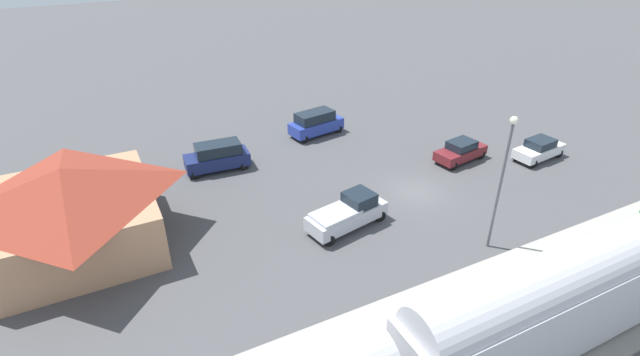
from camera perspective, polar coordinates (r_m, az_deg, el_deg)
ground_plane at (r=35.33m, az=11.31°, el=-1.63°), size 200.00×200.00×0.00m
railway_track at (r=28.03m, az=29.23°, el=-14.49°), size 4.80×70.00×0.30m
platform at (r=29.58m, az=23.14°, el=-10.17°), size 3.20×46.00×0.30m
station_building at (r=31.34m, az=-27.62°, el=-3.12°), size 10.25×9.75×5.30m
pickup_silver at (r=30.49m, az=3.38°, el=-4.16°), size 2.96×5.68×2.14m
sedan_maroon at (r=40.26m, az=16.45°, el=3.13°), size 2.50×4.73×1.74m
suv_blue at (r=43.25m, az=-0.51°, el=6.59°), size 2.73×5.15×2.22m
suv_navy at (r=37.98m, az=-12.15°, el=2.55°), size 2.31×5.03×2.22m
sedan_white at (r=42.83m, az=24.69°, el=3.16°), size 2.31×4.67×1.74m
light_pole_near_platform at (r=28.37m, az=21.05°, el=0.89°), size 0.44×0.44×8.42m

